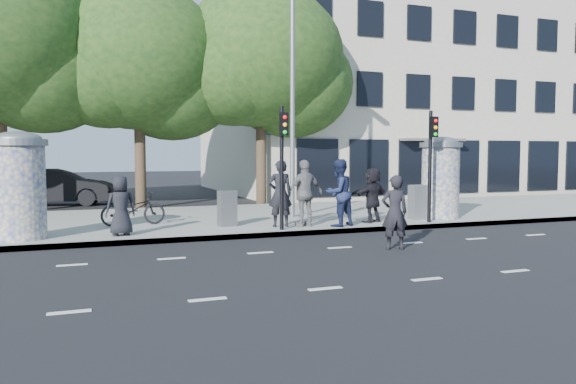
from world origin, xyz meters
name	(u,v)px	position (x,y,z in m)	size (l,w,h in m)	color
ground	(368,258)	(0.00, 0.00, 0.00)	(120.00, 120.00, 0.00)	black
sidewalk	(262,217)	(0.00, 7.50, 0.07)	(40.00, 8.00, 0.15)	gray
curb	(306,233)	(0.00, 3.55, 0.07)	(40.00, 0.10, 0.16)	slate
lane_dash_near	(427,279)	(0.00, -2.20, 0.00)	(32.00, 0.12, 0.01)	silver
lane_dash_far	(340,248)	(0.00, 1.40, 0.00)	(32.00, 0.12, 0.01)	silver
ad_column_left	(20,183)	(-7.20, 4.50, 1.54)	(1.36, 1.36, 2.65)	beige
ad_column_right	(440,176)	(5.20, 4.70, 1.54)	(1.36, 1.36, 2.65)	beige
traffic_pole_near	(282,154)	(-0.60, 3.79, 2.23)	(0.22, 0.31, 3.40)	black
traffic_pole_far	(431,154)	(4.20, 3.79, 2.23)	(0.22, 0.31, 3.40)	black
street_lamp	(293,76)	(0.80, 6.63, 4.79)	(0.25, 0.93, 8.00)	slate
tree_near_left	(138,58)	(-3.50, 12.70, 6.06)	(6.80, 6.80, 8.97)	#38281C
tree_center	(261,57)	(1.50, 12.30, 6.31)	(7.00, 7.00, 9.30)	#38281C
building	(385,92)	(12.00, 19.99, 5.99)	(20.30, 15.85, 12.00)	#BBB39D
ped_a	(121,206)	(-4.85, 4.24, 0.92)	(0.76, 0.49, 1.55)	black
ped_b	(280,194)	(-0.43, 4.46, 1.11)	(0.70, 0.46, 1.92)	black
ped_c	(339,193)	(1.19, 3.96, 1.12)	(0.94, 0.74, 1.94)	#1B2344
ped_e	(305,193)	(0.27, 4.27, 1.11)	(1.13, 0.64, 1.93)	slate
ped_f	(372,195)	(2.56, 4.45, 0.99)	(1.55, 0.56, 1.68)	black
man_road	(395,212)	(1.11, 0.76, 0.88)	(0.64, 0.42, 1.75)	black
bicycle	(133,209)	(-4.36, 6.26, 0.64)	(1.86, 0.65, 0.98)	black
cabinet_left	(227,208)	(-1.82, 5.12, 0.66)	(0.49, 0.36, 1.03)	slate
cabinet_right	(418,202)	(4.34, 4.67, 0.70)	(0.52, 0.38, 1.10)	gray
car_mid	(57,187)	(-6.74, 15.62, 0.79)	(4.78, 1.67, 1.57)	black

